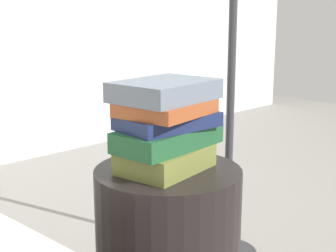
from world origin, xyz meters
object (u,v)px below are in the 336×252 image
Objects in this scene: book_olive at (166,159)px; book_slate at (164,90)px; book_navy at (168,121)px; book_rust at (167,108)px; book_forest at (169,138)px.

book_slate reaches higher than book_olive.
book_navy is at bearing -87.51° from book_slate.
book_olive is at bearing -170.56° from book_navy.
book_rust is at bearing -140.44° from book_navy.
book_slate is at bearing 50.15° from book_olive.
book_slate is (0.01, 0.01, 0.18)m from book_olive.
book_olive is at bearing 166.35° from book_forest.
book_navy is (0.01, 0.00, 0.10)m from book_olive.
book_forest is 0.08m from book_rust.
book_olive is 1.04× the size of book_rust.
book_olive is 0.10m from book_navy.
book_forest is 1.28× the size of book_rust.
book_forest is 1.14× the size of book_navy.
book_olive is 0.14m from book_rust.
book_navy is at bearing 116.88° from book_forest.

